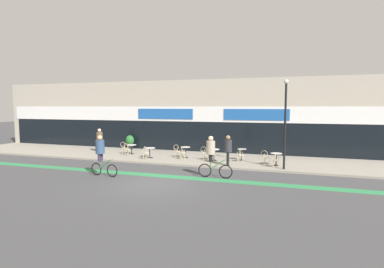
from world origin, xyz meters
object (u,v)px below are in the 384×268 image
(planter_pot, at_px, (130,141))
(cyclist_0, at_px, (212,154))
(cafe_chair_2_side, at_px, (177,150))
(pedestrian_near_end, at_px, (228,148))
(bistro_table_5, at_px, (276,157))
(cafe_chair_5_near, at_px, (276,159))
(cafe_chair_0_near, at_px, (127,148))
(cyclist_1, at_px, (101,152))
(cafe_chair_5_side, at_px, (266,157))
(bistro_table_3, at_px, (214,152))
(bistro_table_0, at_px, (131,147))
(cafe_chair_2_near, at_px, (183,152))
(cafe_chair_0_side, at_px, (124,147))
(pedestrian_far_end, at_px, (100,138))
(cafe_chair_3_side, at_px, (205,152))
(lamp_post, at_px, (285,118))
(cafe_chair_4_near, at_px, (240,154))
(bistro_table_2, at_px, (185,150))
(cafe_chair_3_near, at_px, (212,154))
(bistro_table_1, at_px, (150,151))
(cafe_chair_1_near, at_px, (146,152))
(bistro_table_4, at_px, (242,152))

(planter_pot, distance_m, cyclist_0, 11.52)
(cyclist_0, bearing_deg, cafe_chair_2_side, 127.18)
(pedestrian_near_end, bearing_deg, bistro_table_5, -173.72)
(cafe_chair_5_near, bearing_deg, cafe_chair_0_near, 85.01)
(cyclist_0, height_order, cyclist_1, cyclist_0)
(cafe_chair_5_near, bearing_deg, cafe_chair_5_side, 46.15)
(bistro_table_3, relative_size, cafe_chair_0_near, 0.85)
(bistro_table_0, height_order, cafe_chair_2_near, cafe_chair_2_near)
(cafe_chair_0_near, relative_size, cafe_chair_0_side, 1.00)
(cyclist_1, xyz_separation_m, pedestrian_far_end, (-4.73, 6.59, -0.07))
(cafe_chair_3_side, height_order, pedestrian_near_end, pedestrian_near_end)
(cafe_chair_0_near, height_order, cafe_chair_5_side, same)
(cafe_chair_2_side, xyz_separation_m, lamp_post, (7.31, -1.90, 2.45))
(bistro_table_3, relative_size, cafe_chair_4_near, 0.85)
(cyclist_1, relative_size, pedestrian_near_end, 1.18)
(bistro_table_2, xyz_separation_m, lamp_post, (6.69, -1.90, 2.42))
(bistro_table_2, relative_size, cafe_chair_3_near, 0.85)
(bistro_table_5, distance_m, cafe_chair_5_side, 0.63)
(bistro_table_5, height_order, cafe_chair_2_near, cafe_chair_2_near)
(lamp_post, distance_m, cyclist_0, 4.89)
(bistro_table_2, distance_m, cafe_chair_2_side, 0.63)
(bistro_table_3, height_order, cyclist_1, cyclist_1)
(bistro_table_1, height_order, lamp_post, lamp_post)
(cafe_chair_5_side, bearing_deg, cyclist_0, -116.86)
(lamp_post, bearing_deg, cafe_chair_3_side, 164.03)
(cafe_chair_1_near, distance_m, cyclist_0, 6.41)
(cafe_chair_0_near, relative_size, cyclist_1, 0.41)
(cafe_chair_0_near, height_order, cyclist_1, cyclist_1)
(cafe_chair_1_near, height_order, lamp_post, lamp_post)
(cafe_chair_0_near, bearing_deg, pedestrian_far_end, 80.75)
(cafe_chair_3_near, relative_size, cyclist_1, 0.41)
(cafe_chair_1_near, distance_m, cafe_chair_2_side, 2.28)
(bistro_table_4, xyz_separation_m, cyclist_0, (-0.82, -4.93, 0.61))
(bistro_table_1, relative_size, bistro_table_5, 1.01)
(bistro_table_5, distance_m, cafe_chair_5_near, 0.63)
(cafe_chair_5_side, distance_m, pedestrian_far_end, 13.06)
(cafe_chair_3_near, height_order, cafe_chair_4_near, same)
(cafe_chair_0_side, distance_m, cafe_chair_2_near, 5.19)
(cafe_chair_5_near, distance_m, cyclist_1, 10.00)
(pedestrian_near_end, xyz_separation_m, pedestrian_far_end, (-10.78, 2.28, 0.00))
(cafe_chair_5_side, bearing_deg, bistro_table_0, 179.47)
(bistro_table_3, bearing_deg, cafe_chair_0_side, 174.33)
(bistro_table_5, relative_size, cyclist_0, 0.35)
(bistro_table_2, relative_size, cyclist_1, 0.35)
(planter_pot, height_order, pedestrian_far_end, pedestrian_far_end)
(bistro_table_1, bearing_deg, cyclist_1, -92.91)
(bistro_table_1, bearing_deg, cafe_chair_5_near, -4.94)
(cafe_chair_2_side, xyz_separation_m, cyclist_1, (-2.03, -6.16, 0.66))
(bistro_table_4, relative_size, lamp_post, 0.15)
(bistro_table_5, relative_size, cafe_chair_0_near, 0.85)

